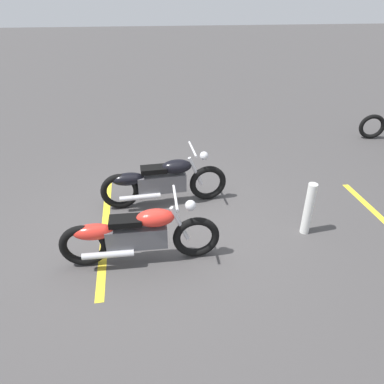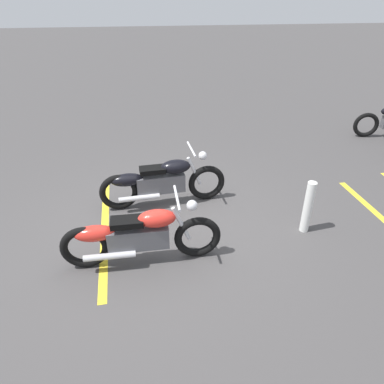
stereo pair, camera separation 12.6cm
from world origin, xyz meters
TOP-DOWN VIEW (x-y plane):
  - ground_plane at (0.00, 0.00)m, footprint 60.00×60.00m
  - motorcycle_bright_foreground at (-0.33, -0.75)m, footprint 2.23×0.62m
  - motorcycle_dark_foreground at (0.06, 0.74)m, footprint 2.23×0.62m
  - bollard_post at (2.30, -0.34)m, footprint 0.14×0.14m
  - parking_stripe_near at (-0.89, 0.10)m, footprint 0.31×3.20m

SIDE VIEW (x-z plane):
  - ground_plane at x=0.00m, z-range 0.00..0.00m
  - parking_stripe_near at x=-0.89m, z-range 0.00..0.01m
  - bollard_post at x=2.30m, z-range 0.00..0.88m
  - motorcycle_bright_foreground at x=-0.33m, z-range -0.06..0.98m
  - motorcycle_dark_foreground at x=0.06m, z-range -0.06..0.98m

